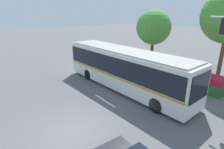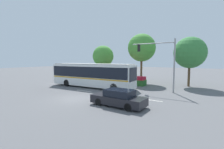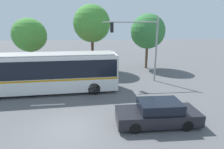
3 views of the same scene
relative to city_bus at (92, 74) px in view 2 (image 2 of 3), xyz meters
The scene contains 10 objects.
ground_plane 6.94m from the city_bus, 64.11° to the right, with size 140.00×140.00×0.00m, color #5B5B5E.
city_bus is the anchor object (origin of this frame).
sedan_foreground 9.87m from the city_bus, 37.03° to the right, with size 4.65×1.90×1.39m.
traffic_light_pole 9.63m from the city_bus, 13.82° to the left, with size 5.36×0.24×6.26m.
flowering_hedge 5.55m from the city_bus, 67.76° to the left, with size 7.63×1.57×1.33m.
street_tree_left 7.96m from the city_bus, 113.54° to the left, with size 3.84×3.84×6.41m.
street_tree_centre 9.63m from the city_bus, 61.77° to the left, with size 4.52×4.52×8.05m.
street_tree_right 14.21m from the city_bus, 35.34° to the left, with size 4.44×4.44×7.07m.
lane_stripe_near 9.89m from the city_bus, 15.40° to the right, with size 2.40×0.16×0.01m, color silver.
lane_stripe_mid 3.39m from the city_bus, 70.10° to the right, with size 2.40×0.16×0.01m, color silver.
Camera 2 is at (11.59, -11.29, 3.86)m, focal length 25.90 mm.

